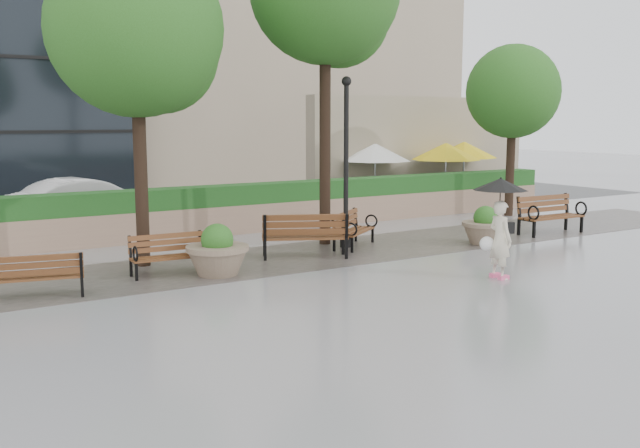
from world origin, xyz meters
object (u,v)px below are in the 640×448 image
bench_4 (550,223)px  bench_2 (305,245)px  car_right (87,202)px  planter_left (218,255)px  lamppost (346,173)px  bench_3 (354,237)px  pedestrian (500,218)px  bench_1 (170,263)px  planter_right (485,229)px  bench_0 (39,285)px

bench_4 → bench_2: bearing=177.0°
bench_2 → car_right: (-2.92, 7.79, 0.41)m
planter_left → lamppost: (4.03, 1.28, 1.43)m
bench_4 → bench_3: bearing=170.1°
bench_2 → pedestrian: bearing=146.0°
bench_3 → car_right: (-4.68, 7.23, 0.46)m
bench_1 → planter_right: 8.16m
bench_1 → lamppost: bearing=12.3°
bench_1 → bench_4: 10.86m
planter_right → pedestrian: (-2.62, -2.98, 0.83)m
bench_1 → bench_4: size_ratio=0.80×
planter_right → car_right: size_ratio=0.27×
bench_1 → planter_right: (8.12, -0.78, 0.14)m
planter_right → lamppost: 3.89m
bench_4 → lamppost: lamppost is taller
bench_0 → bench_1: (2.64, 0.56, 0.01)m
planter_right → car_right: 11.64m
car_right → pedestrian: size_ratio=2.18×
bench_2 → pedestrian: pedestrian is taller
planter_left → bench_4: bearing=-0.2°
bench_0 → bench_3: 7.79m
bench_0 → bench_2: bench_2 is taller
lamppost → pedestrian: 4.59m
bench_2 → pedestrian: size_ratio=1.04×
bench_3 → bench_1: bearing=152.1°
bench_2 → planter_right: 4.92m
bench_0 → lamppost: size_ratio=0.39×
planter_left → bench_1: bearing=146.6°
planter_right → car_right: (-7.76, 8.67, 0.33)m
bench_4 → car_right: (-10.48, 8.47, 0.40)m
bench_2 → bench_4: bearing=-158.9°
planter_left → planter_right: 7.31m
bench_4 → pedestrian: size_ratio=1.00×
bench_1 → pedestrian: size_ratio=0.80×
bench_4 → planter_left: size_ratio=1.57×
bench_2 → lamppost: (1.57, 0.64, 1.54)m
bench_1 → pedestrian: pedestrian is taller
bench_3 → pedestrian: pedestrian is taller
bench_2 → car_right: size_ratio=0.48×
bench_0 → bench_2: size_ratio=0.78×
bench_0 → planter_left: 3.47m
car_right → lamppost: bearing=-160.1°
bench_4 → planter_left: 10.02m
planter_left → planter_right: size_ratio=1.09×
bench_3 → bench_4: bench_4 is taller
bench_1 → lamppost: lamppost is taller
bench_3 → planter_right: 3.40m
pedestrian → lamppost: bearing=13.5°
bench_1 → planter_left: (0.82, -0.54, 0.17)m
planter_right → pedestrian: bearing=-131.4°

